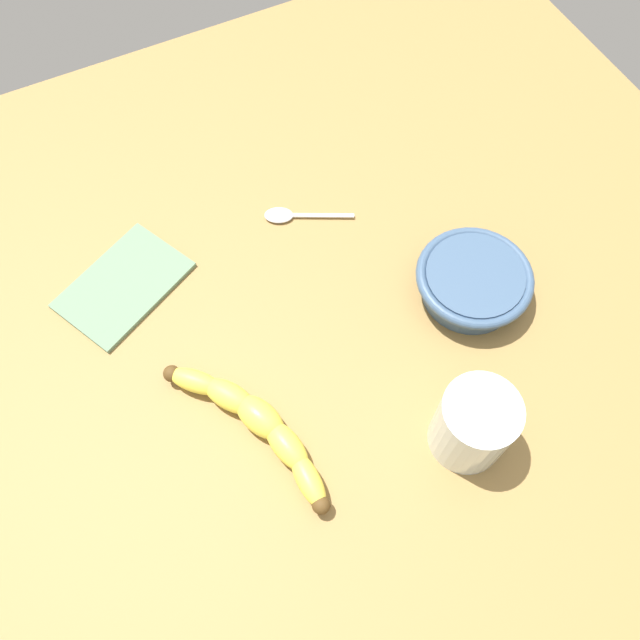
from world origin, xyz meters
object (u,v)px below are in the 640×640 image
object	(u,v)px
teaspoon	(284,215)
smoothie_glass	(473,426)
ceramic_bowl	(473,282)
banana	(255,423)

from	to	relation	value
teaspoon	smoothie_glass	bearing A→B (deg)	125.06
smoothie_glass	ceramic_bowl	bearing A→B (deg)	56.06
banana	teaspoon	world-z (taller)	banana
smoothie_glass	ceramic_bowl	size ratio (longest dim) A/B	0.68
banana	ceramic_bowl	world-z (taller)	ceramic_bowl
banana	ceramic_bowl	xyz separation A→B (cm)	(28.91, 4.01, 0.84)
banana	smoothie_glass	bearing A→B (deg)	-142.21
banana	smoothie_glass	size ratio (longest dim) A/B	2.36
banana	ceramic_bowl	bearing A→B (deg)	-104.88
smoothie_glass	teaspoon	bearing A→B (deg)	98.05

